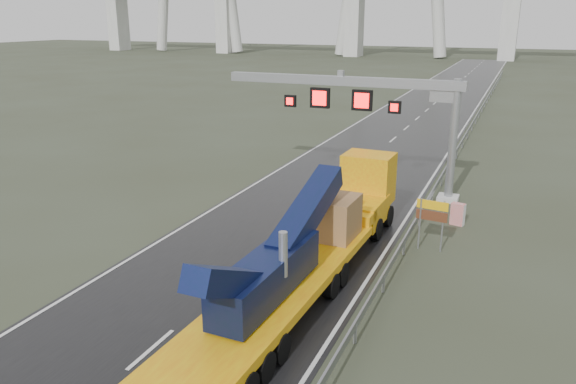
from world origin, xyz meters
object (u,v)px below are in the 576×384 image
at_px(exit_sign_pair, 432,215).
at_px(striped_barrier, 458,214).
at_px(sign_gantry, 374,102).
at_px(heavy_haul_truck, 320,234).

bearing_deg(exit_sign_pair, striped_barrier, 85.00).
bearing_deg(exit_sign_pair, sign_gantry, 128.30).
bearing_deg(striped_barrier, sign_gantry, 159.18).
bearing_deg(sign_gantry, heavy_haul_truck, -85.19).
bearing_deg(exit_sign_pair, heavy_haul_truck, -127.03).
xyz_separation_m(heavy_haul_truck, exit_sign_pair, (3.97, 4.21, 0.00)).
height_order(sign_gantry, heavy_haul_truck, sign_gantry).
bearing_deg(heavy_haul_truck, exit_sign_pair, 48.46).
distance_m(sign_gantry, heavy_haul_truck, 12.84).
relative_size(sign_gantry, striped_barrier, 12.61).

